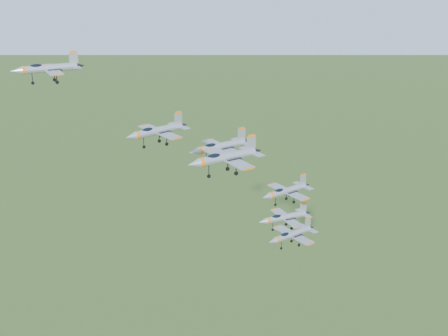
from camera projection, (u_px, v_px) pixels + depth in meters
jet_lead at (48, 68)px, 98.52m from camera, size 11.45×9.69×3.09m
jet_left_high at (157, 131)px, 95.81m from camera, size 11.28×9.25×3.03m
jet_right_high at (225, 157)px, 88.03m from camera, size 12.42×10.34×3.32m
jet_left_low at (220, 147)px, 116.21m from camera, size 13.75×11.41×3.67m
jet_right_low at (286, 191)px, 111.23m from camera, size 11.23×9.27×3.00m
jet_trail at (291, 234)px, 117.01m from camera, size 11.45×9.44×3.06m
jet_extra at (284, 217)px, 135.26m from camera, size 12.82×10.87×3.47m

